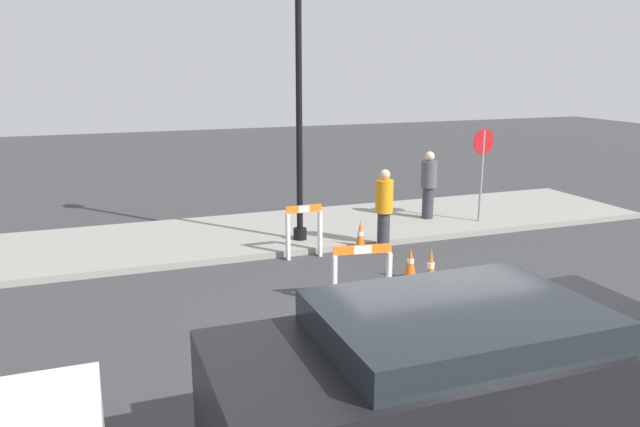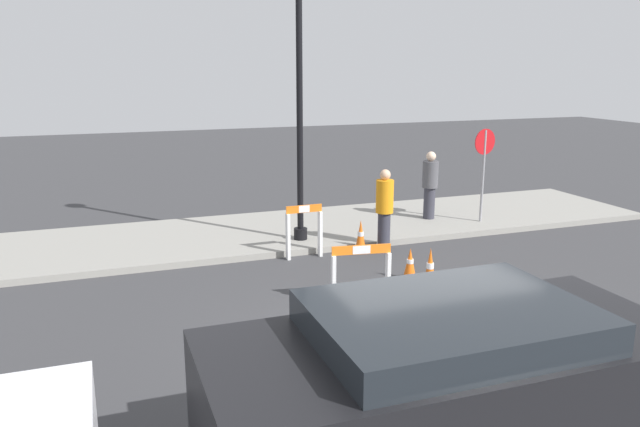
{
  "view_description": "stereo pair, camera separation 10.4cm",
  "coord_description": "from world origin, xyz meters",
  "px_view_note": "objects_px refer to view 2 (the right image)",
  "views": [
    {
      "loc": [
        -3.87,
        -6.95,
        3.78
      ],
      "look_at": [
        0.16,
        3.89,
        1.0
      ],
      "focal_mm": 35.0,
      "sensor_mm": 36.0,
      "label": 1
    },
    {
      "loc": [
        -3.77,
        -6.99,
        3.78
      ],
      "look_at": [
        0.16,
        3.89,
        1.0
      ],
      "focal_mm": 35.0,
      "sensor_mm": 36.0,
      "label": 2
    }
  ],
  "objects_px": {
    "stop_sign": "(484,160)",
    "person_pedestrian": "(430,183)",
    "streetlamp_post": "(299,56)",
    "person_worker": "(384,208)",
    "parked_car_1": "(446,392)"
  },
  "relations": [
    {
      "from": "stop_sign",
      "to": "streetlamp_post",
      "type": "bearing_deg",
      "value": -8.41
    },
    {
      "from": "stop_sign",
      "to": "parked_car_1",
      "type": "distance_m",
      "value": 9.92
    },
    {
      "from": "person_worker",
      "to": "stop_sign",
      "type": "bearing_deg",
      "value": 169.14
    },
    {
      "from": "person_worker",
      "to": "parked_car_1",
      "type": "bearing_deg",
      "value": 39.11
    },
    {
      "from": "parked_car_1",
      "to": "person_worker",
      "type": "bearing_deg",
      "value": 68.37
    },
    {
      "from": "stop_sign",
      "to": "person_pedestrian",
      "type": "height_order",
      "value": "stop_sign"
    },
    {
      "from": "streetlamp_post",
      "to": "person_worker",
      "type": "xyz_separation_m",
      "value": [
        1.49,
        -0.98,
        -3.01
      ]
    },
    {
      "from": "person_pedestrian",
      "to": "streetlamp_post",
      "type": "bearing_deg",
      "value": 25.69
    },
    {
      "from": "stop_sign",
      "to": "parked_car_1",
      "type": "xyz_separation_m",
      "value": [
        -5.8,
        -8.02,
        -0.59
      ]
    },
    {
      "from": "person_worker",
      "to": "streetlamp_post",
      "type": "bearing_deg",
      "value": -62.57
    },
    {
      "from": "person_worker",
      "to": "parked_car_1",
      "type": "height_order",
      "value": "parked_car_1"
    },
    {
      "from": "person_pedestrian",
      "to": "parked_car_1",
      "type": "xyz_separation_m",
      "value": [
        -4.79,
        -8.7,
        0.02
      ]
    },
    {
      "from": "streetlamp_post",
      "to": "person_pedestrian",
      "type": "bearing_deg",
      "value": 11.29
    },
    {
      "from": "streetlamp_post",
      "to": "stop_sign",
      "type": "relative_size",
      "value": 2.72
    },
    {
      "from": "stop_sign",
      "to": "person_pedestrian",
      "type": "distance_m",
      "value": 1.36
    }
  ]
}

